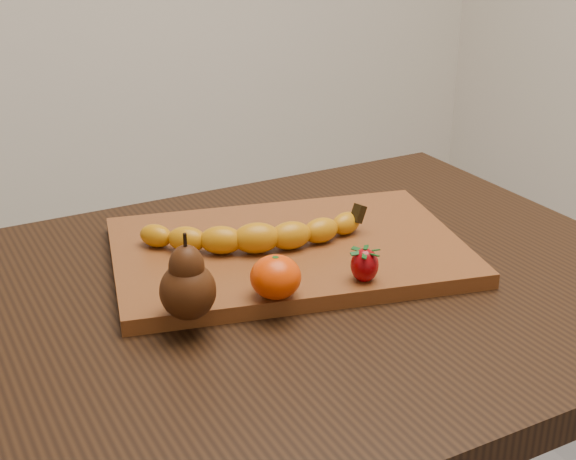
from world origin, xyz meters
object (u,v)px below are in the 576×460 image
cutting_board (288,251)px  mandarin (276,277)px  table (266,359)px  pear (187,276)px

cutting_board → mandarin: (-0.08, -0.12, 0.03)m
table → cutting_board: size_ratio=2.22×
pear → mandarin: (0.10, -0.01, -0.02)m
table → cutting_board: cutting_board is taller
table → pear: 0.21m
mandarin → table: bearing=76.5°
table → cutting_board: (0.07, 0.07, 0.11)m
pear → mandarin: 0.11m
cutting_board → mandarin: mandarin is taller
cutting_board → mandarin: bearing=-110.1°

